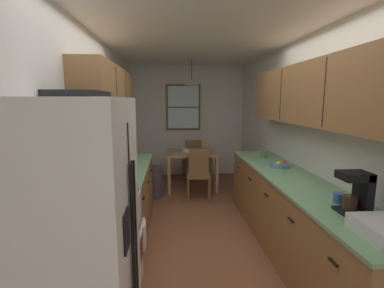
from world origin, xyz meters
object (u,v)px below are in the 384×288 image
object	(u,v)px
dining_table	(192,157)
dish_rack	(382,229)
dining_chair_near	(199,172)
storage_canister	(111,177)
trash_bin	(154,182)
table_serving_bowl	(187,150)
stove_range	(103,248)
dining_chair_far	(193,157)
fruit_bowl	(279,164)
microwave_over_range	(81,111)
mug_by_coffeemaker	(339,198)
refrigerator	(75,246)
coffee_maker	(357,191)
mug_spare	(264,154)

from	to	relation	value
dining_table	dish_rack	bearing A→B (deg)	-76.34
dining_chair_near	storage_canister	xyz separation A→B (m)	(-1.10, -1.98, 0.48)
trash_bin	table_serving_bowl	xyz separation A→B (m)	(0.63, 0.47, 0.49)
stove_range	dining_chair_far	bearing A→B (deg)	73.78
stove_range	dining_chair_far	world-z (taller)	stove_range
fruit_bowl	microwave_over_range	bearing A→B (deg)	-153.15
dining_chair_far	mug_by_coffeemaker	xyz separation A→B (m)	(0.95, -3.92, 0.44)
stove_range	dining_table	size ratio (longest dim) A/B	1.15
refrigerator	microwave_over_range	bearing A→B (deg)	101.34
trash_bin	coffee_maker	xyz separation A→B (m)	(1.75, -3.01, 0.79)
microwave_over_range	fruit_bowl	distance (m)	2.50
table_serving_bowl	stove_range	bearing A→B (deg)	-106.53
refrigerator	table_serving_bowl	size ratio (longest dim) A/B	9.17
coffee_maker	mug_by_coffeemaker	bearing A→B (deg)	92.36
dining_chair_near	trash_bin	bearing A→B (deg)	167.15
stove_range	mug_spare	size ratio (longest dim) A/B	9.01
dining_table	coffee_maker	distance (m)	3.65
dining_table	trash_bin	world-z (taller)	dining_table
dish_rack	mug_spare	bearing A→B (deg)	88.87
mug_by_coffeemaker	fruit_bowl	world-z (taller)	fruit_bowl
dining_chair_near	dining_chair_far	size ratio (longest dim) A/B	1.00
refrigerator	stove_range	bearing A→B (deg)	92.48
dining_chair_near	mug_by_coffeemaker	world-z (taller)	mug_by_coffeemaker
mug_by_coffeemaker	fruit_bowl	size ratio (longest dim) A/B	0.55
stove_range	microwave_over_range	world-z (taller)	microwave_over_range
fruit_bowl	mug_spare	bearing A→B (deg)	91.18
dining_chair_near	dish_rack	bearing A→B (deg)	-75.04
stove_range	dining_chair_far	distance (m)	3.89
mug_by_coffeemaker	table_serving_bowl	bearing A→B (deg)	108.75
microwave_over_range	storage_canister	size ratio (longest dim) A/B	3.60
mug_by_coffeemaker	microwave_over_range	bearing A→B (deg)	175.19
stove_range	refrigerator	bearing A→B (deg)	-87.52
refrigerator	dining_chair_far	bearing A→B (deg)	76.68
mug_spare	refrigerator	bearing A→B (deg)	-129.55
dining_chair_near	fruit_bowl	xyz separation A→B (m)	(0.92, -1.37, 0.44)
coffee_maker	microwave_over_range	bearing A→B (deg)	169.90
refrigerator	table_serving_bowl	world-z (taller)	refrigerator
mug_spare	coffee_maker	bearing A→B (deg)	-88.89
coffee_maker	fruit_bowl	bearing A→B (deg)	91.08
dish_rack	fruit_bowl	bearing A→B (deg)	88.13
fruit_bowl	refrigerator	bearing A→B (deg)	-137.80
trash_bin	fruit_bowl	size ratio (longest dim) A/B	2.40
storage_canister	table_serving_bowl	world-z (taller)	storage_canister
microwave_over_range	storage_canister	world-z (taller)	microwave_over_range
coffee_maker	mug_spare	size ratio (longest dim) A/B	2.65
stove_range	mug_by_coffeemaker	size ratio (longest dim) A/B	8.72
dining_chair_near	storage_canister	distance (m)	2.32
fruit_bowl	stove_range	bearing A→B (deg)	-151.86
trash_bin	dining_chair_near	bearing A→B (deg)	-12.85
coffee_maker	stove_range	bearing A→B (deg)	169.36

